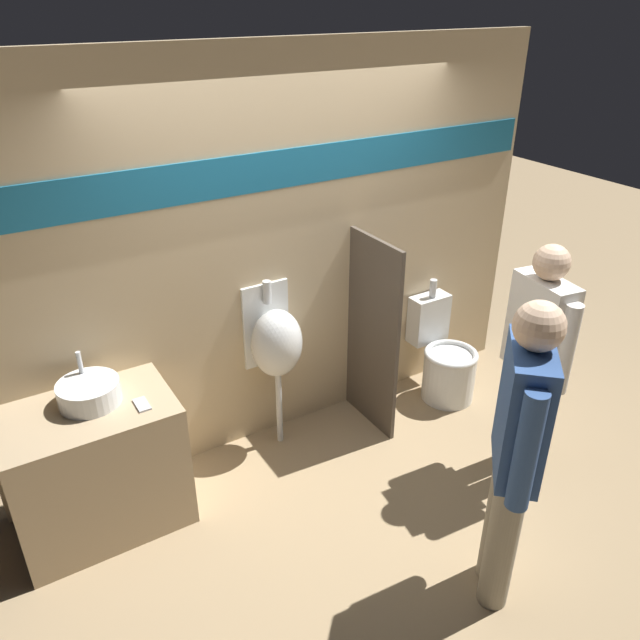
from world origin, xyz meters
TOP-DOWN VIEW (x-y plane):
  - ground_plane at (0.00, 0.00)m, footprint 16.00×16.00m
  - display_wall at (0.00, 0.60)m, footprint 4.05×0.07m
  - sink_counter at (-1.49, 0.27)m, footprint 0.97×0.61m
  - sink_basin at (-1.44, 0.33)m, footprint 0.35×0.35m
  - cell_phone at (-1.20, 0.15)m, footprint 0.07×0.14m
  - divider_near_counter at (0.51, 0.28)m, footprint 0.03×0.59m
  - urinal_near_counter at (-0.20, 0.42)m, footprint 0.36×0.32m
  - toilet at (1.22, 0.25)m, footprint 0.42×0.59m
  - person_in_vest at (1.04, -0.71)m, footprint 0.25×0.57m
  - person_with_lanyard at (0.20, -1.33)m, footprint 0.46×0.48m

SIDE VIEW (x-z plane):
  - ground_plane at x=0.00m, z-range 0.00..0.00m
  - toilet at x=1.22m, z-range -0.17..0.77m
  - sink_counter at x=-1.49m, z-range 0.00..0.84m
  - divider_near_counter at x=0.51m, z-range 0.00..1.47m
  - urinal_near_counter at x=-0.20m, z-range 0.20..1.44m
  - cell_phone at x=-1.20m, z-range 0.84..0.86m
  - person_in_vest at x=1.04m, z-range 0.09..1.73m
  - sink_basin at x=-1.44m, z-range 0.78..1.05m
  - person_with_lanyard at x=0.20m, z-range 0.09..1.85m
  - display_wall at x=0.00m, z-range 0.01..2.71m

